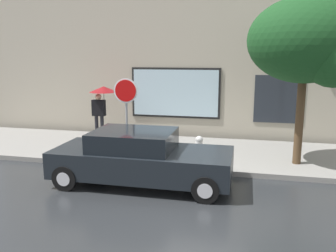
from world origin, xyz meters
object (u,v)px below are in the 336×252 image
Objects in this scene: fire_hydrant at (199,150)px; pedestrian_with_umbrella at (102,96)px; stop_sign at (126,102)px; parked_car at (141,158)px; street_tree at (311,43)px.

pedestrian_with_umbrella is (-4.10, 2.47, 1.22)m from fire_hydrant.
parked_car is at bearing -60.16° from stop_sign.
pedestrian_with_umbrella is at bearing 123.98° from parked_car.
stop_sign is (-2.25, -0.02, 1.36)m from fire_hydrant.
stop_sign reaches higher than pedestrian_with_umbrella.
fire_hydrant is at bearing -170.02° from street_tree.
pedestrian_with_umbrella is at bearing 148.93° from fire_hydrant.
parked_car is 2.29× the size of pedestrian_with_umbrella.
fire_hydrant is at bearing 0.49° from stop_sign.
pedestrian_with_umbrella reaches higher than fire_hydrant.
fire_hydrant is 0.17× the size of street_tree.
street_tree is 1.92× the size of stop_sign.
parked_car reaches higher than fire_hydrant.
street_tree is 5.57m from stop_sign.
street_tree is at bearing 9.98° from fire_hydrant.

